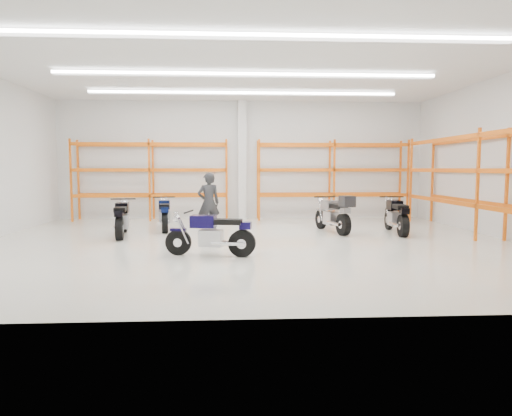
{
  "coord_description": "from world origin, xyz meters",
  "views": [
    {
      "loc": [
        -0.42,
        -11.71,
        1.94
      ],
      "look_at": [
        0.24,
        0.5,
        0.87
      ],
      "focal_mm": 32.0,
      "sensor_mm": 36.0,
      "label": 1
    }
  ],
  "objects": [
    {
      "name": "pallet_racking_back_left",
      "position": [
        -3.4,
        5.48,
        1.79
      ],
      "size": [
        5.67,
        0.87,
        3.0
      ],
      "color": "orange",
      "rests_on": "ground"
    },
    {
      "name": "motorcycle_back_a",
      "position": [
        -3.53,
        1.29,
        0.49
      ],
      "size": [
        0.71,
        2.14,
        1.05
      ],
      "color": "black",
      "rests_on": "ground"
    },
    {
      "name": "motorcycle_main",
      "position": [
        -0.81,
        -1.72,
        0.47
      ],
      "size": [
        2.02,
        0.77,
        1.0
      ],
      "color": "black",
      "rests_on": "ground"
    },
    {
      "name": "structural_column",
      "position": [
        0.0,
        5.82,
        2.25
      ],
      "size": [
        0.32,
        0.32,
        4.5
      ],
      "primitive_type": "cube",
      "color": "white",
      "rests_on": "ground"
    },
    {
      "name": "motorcycle_back_b",
      "position": [
        -2.52,
        2.57,
        0.48
      ],
      "size": [
        0.69,
        2.08,
        1.03
      ],
      "color": "black",
      "rests_on": "ground"
    },
    {
      "name": "motorcycle_back_d",
      "position": [
        4.46,
        1.46,
        0.51
      ],
      "size": [
        0.73,
        2.2,
        1.08
      ],
      "color": "black",
      "rests_on": "ground"
    },
    {
      "name": "pallet_racking_side",
      "position": [
        6.48,
        0.0,
        1.81
      ],
      "size": [
        0.87,
        9.07,
        3.0
      ],
      "color": "orange",
      "rests_on": "ground"
    },
    {
      "name": "pallet_racking_back_right",
      "position": [
        3.4,
        5.48,
        1.79
      ],
      "size": [
        5.67,
        0.87,
        3.0
      ],
      "color": "orange",
      "rests_on": "ground"
    },
    {
      "name": "motorcycle_back_c",
      "position": [
        2.66,
        1.71,
        0.55
      ],
      "size": [
        0.91,
        2.24,
        1.16
      ],
      "color": "black",
      "rests_on": "ground"
    },
    {
      "name": "ground",
      "position": [
        0.0,
        0.0,
        0.0
      ],
      "size": [
        14.0,
        14.0,
        0.0
      ],
      "primitive_type": "plane",
      "color": "silver",
      "rests_on": "ground"
    },
    {
      "name": "standing_man",
      "position": [
        -1.1,
        1.83,
        0.91
      ],
      "size": [
        0.75,
        0.59,
        1.81
      ],
      "primitive_type": "imported",
      "rotation": [
        0.0,
        0.0,
        3.4
      ],
      "color": "black",
      "rests_on": "ground"
    },
    {
      "name": "room_shell",
      "position": [
        0.0,
        0.03,
        3.28
      ],
      "size": [
        14.02,
        12.02,
        4.51
      ],
      "color": "white",
      "rests_on": "ground"
    }
  ]
}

